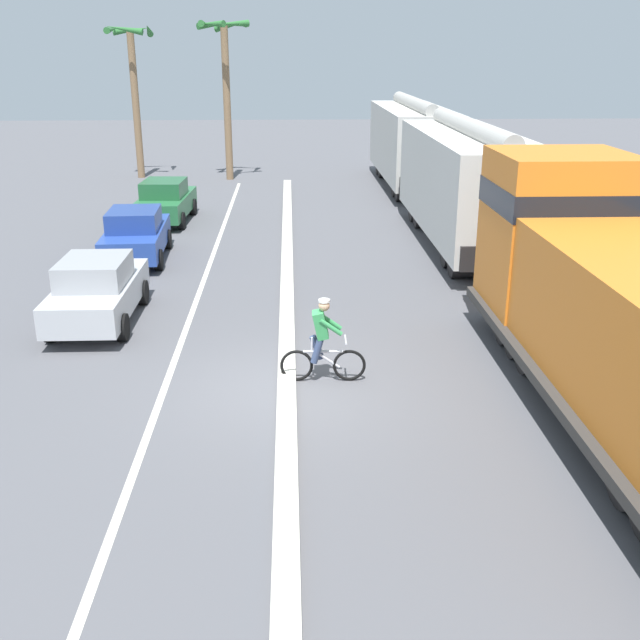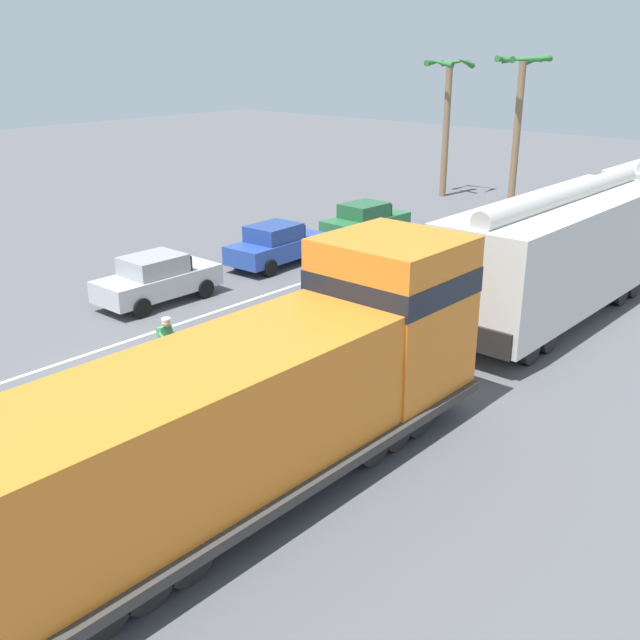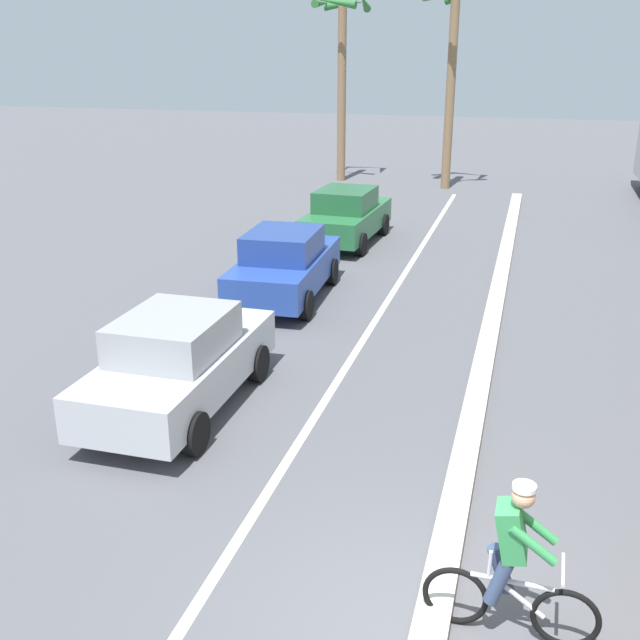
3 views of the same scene
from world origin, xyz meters
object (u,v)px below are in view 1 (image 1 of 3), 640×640
hopper_car_middle (412,143)px  palm_tree_far (225,62)px  cyclist (322,343)px  palm_tree_near (133,73)px  parked_car_green (166,201)px  hopper_car_lead (467,184)px  locomotive (619,315)px  parked_car_blue (136,234)px  parked_car_silver (97,290)px

hopper_car_middle → palm_tree_far: 9.97m
hopper_car_middle → cyclist: bearing=-103.2°
palm_tree_near → parked_car_green: bearing=-74.7°
hopper_car_middle → parked_car_green: (-10.60, -7.51, -1.26)m
parked_car_green → hopper_car_lead: bearing=-21.1°
locomotive → palm_tree_far: size_ratio=1.50×
parked_car_green → palm_tree_near: size_ratio=0.57×
palm_tree_near → hopper_car_lead: bearing=-47.7°
parked_car_blue → palm_tree_far: (1.74, 15.55, 4.86)m
parked_car_silver → cyclist: bearing=-34.9°
parked_car_blue → parked_car_green: bearing=89.2°
locomotive → parked_car_green: 19.42m
hopper_car_lead → cyclist: bearing=-115.9°
hopper_car_middle → parked_car_silver: 21.56m
hopper_car_middle → hopper_car_lead: bearing=-90.0°
parked_car_blue → cyclist: (5.43, -9.43, 0.00)m
locomotive → hopper_car_lead: 12.16m
hopper_car_lead → palm_tree_near: (-13.57, 14.93, 3.09)m
parked_car_silver → parked_car_green: same height
parked_car_blue → cyclist: cyclist is taller
palm_tree_near → palm_tree_far: palm_tree_far is taller
hopper_car_lead → parked_car_blue: hopper_car_lead is taller
cyclist → palm_tree_near: palm_tree_near is taller
parked_car_blue → palm_tree_near: size_ratio=0.57×
parked_car_silver → palm_tree_far: bearing=85.8°
hopper_car_middle → parked_car_green: bearing=-144.7°
hopper_car_middle → palm_tree_near: palm_tree_near is taller
palm_tree_far → palm_tree_near: bearing=170.3°
hopper_car_middle → palm_tree_near: size_ratio=1.41×
hopper_car_middle → parked_car_blue: hopper_car_middle is taller
parked_car_blue → palm_tree_far: 16.38m
hopper_car_middle → palm_tree_near: 14.31m
locomotive → parked_car_silver: locomotive is taller
locomotive → parked_car_blue: 15.18m
locomotive → palm_tree_far: (-8.94, 26.29, 3.88)m
hopper_car_lead → palm_tree_far: bearing=122.3°
hopper_car_middle → cyclist: (-5.26, -22.44, -1.26)m
parked_car_green → palm_tree_far: bearing=80.6°
parked_car_blue → parked_car_green: (0.08, 5.50, 0.00)m
hopper_car_lead → palm_tree_far: size_ratio=1.37×
palm_tree_near → parked_car_silver: bearing=-82.1°
parked_car_silver → palm_tree_near: bearing=97.9°
parked_car_silver → cyclist: (5.25, -3.66, 0.00)m
parked_car_green → locomotive: bearing=-56.9°
locomotive → parked_car_silver: (-10.51, 4.97, -0.98)m
cyclist → parked_car_silver: bearing=145.1°
hopper_car_lead → parked_car_green: (-10.60, 4.09, -1.26)m
parked_car_blue → parked_car_silver: bearing=-88.3°
locomotive → cyclist: bearing=165.9°
locomotive → parked_car_silver: 11.67m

